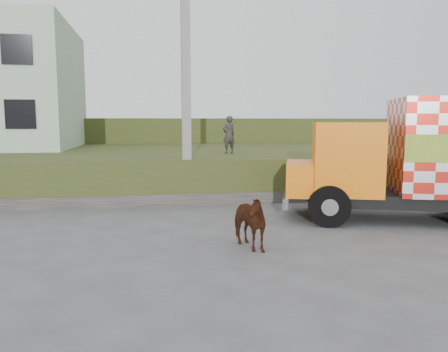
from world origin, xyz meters
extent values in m
plane|color=#474749|center=(0.00, 0.00, 0.00)|extent=(120.00, 120.00, 0.00)
cube|color=#274517|center=(0.00, 10.00, 0.75)|extent=(40.00, 12.00, 1.50)
cube|color=#274517|center=(0.00, 22.00, 1.50)|extent=(40.00, 12.00, 3.00)
cube|color=#595651|center=(-2.00, 4.20, 0.20)|extent=(16.00, 0.50, 0.40)
cube|color=gray|center=(-1.00, 4.60, 4.00)|extent=(0.30, 0.30, 8.00)
cube|color=black|center=(5.59, 0.64, 0.65)|extent=(7.19, 4.28, 0.35)
cube|color=orange|center=(3.30, 1.41, 1.76)|extent=(2.46, 2.77, 2.01)
cube|color=orange|center=(2.20, 1.78, 1.16)|extent=(1.63, 2.32, 0.91)
cube|color=silver|center=(1.72, 1.94, 0.55)|extent=(0.88, 2.24, 0.30)
cylinder|color=black|center=(2.45, 0.48, 0.55)|extent=(1.16, 0.69, 1.11)
cylinder|color=black|center=(3.19, 2.67, 0.55)|extent=(1.16, 0.69, 1.11)
imported|color=#34140D|center=(-0.16, -1.13, 0.61)|extent=(1.07, 1.58, 1.22)
imported|color=#2A2725|center=(0.94, 7.29, 2.26)|extent=(0.65, 0.53, 1.53)
camera|label=1|loc=(-2.18, -10.31, 2.77)|focal=35.00mm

